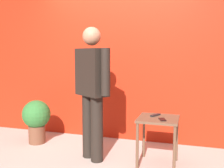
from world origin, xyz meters
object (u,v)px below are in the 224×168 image
object	(u,v)px
standing_person	(92,87)
tv_remote	(155,115)
potted_plant	(36,118)
cell_phone	(162,119)
side_table	(158,126)

from	to	relation	value
standing_person	tv_remote	size ratio (longest dim) A/B	10.31
standing_person	potted_plant	distance (m)	1.27
standing_person	cell_phone	xyz separation A→B (m)	(0.92, -0.04, -0.36)
tv_remote	potted_plant	distance (m)	1.92
side_table	potted_plant	distance (m)	1.97
side_table	potted_plant	size ratio (longest dim) A/B	0.90
standing_person	potted_plant	bearing A→B (deg)	163.01
tv_remote	potted_plant	xyz separation A→B (m)	(-1.89, 0.19, -0.22)
cell_phone	standing_person	bearing A→B (deg)	158.85
standing_person	side_table	size ratio (longest dim) A/B	2.85
side_table	cell_phone	xyz separation A→B (m)	(0.06, -0.10, 0.11)
side_table	tv_remote	bearing A→B (deg)	118.52
cell_phone	side_table	bearing A→B (deg)	103.41
side_table	cell_phone	size ratio (longest dim) A/B	4.28
potted_plant	side_table	bearing A→B (deg)	-8.11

